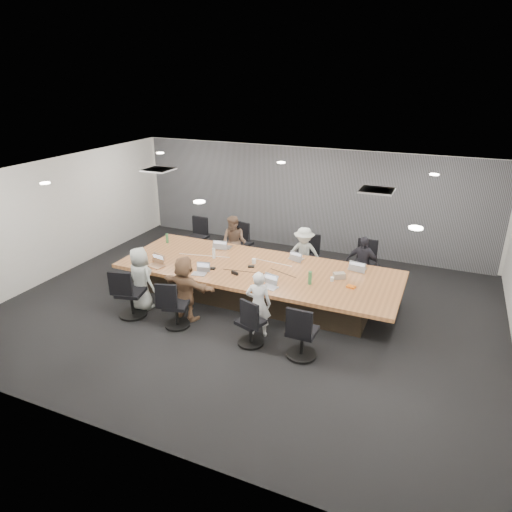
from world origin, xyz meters
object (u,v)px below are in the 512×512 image
at_px(chair_5, 176,309).
at_px(laptop_6, 269,287).
at_px(chair_3, 364,267).
at_px(laptop_1, 224,247).
at_px(chair_6, 251,326).
at_px(person_2, 304,254).
at_px(conference_table, 258,282).
at_px(chair_4, 131,296).
at_px(person_1, 234,243).
at_px(laptop_4, 156,266).
at_px(bottle_clear, 214,253).
at_px(person_6, 258,304).
at_px(stapler, 235,273).
at_px(chair_7, 302,335).
at_px(laptop_2, 296,259).
at_px(bottle_green_right, 310,278).
at_px(chair_1, 240,247).
at_px(chair_2, 308,260).
at_px(canvas_bag, 339,276).
at_px(laptop_5, 199,274).
at_px(snack_packet, 351,287).
at_px(bottle_green_left, 167,238).
at_px(mug_brown, 143,254).
at_px(person_5, 185,288).
at_px(person_3, 362,264).
at_px(person_4, 141,279).

relative_size(chair_5, laptop_6, 2.49).
height_order(chair_3, laptop_1, chair_3).
relative_size(chair_6, person_2, 0.58).
bearing_deg(conference_table, chair_4, -140.34).
bearing_deg(laptop_6, person_1, 142.31).
relative_size(laptop_4, bottle_clear, 1.52).
distance_m(person_1, person_6, 3.25).
bearing_deg(stapler, chair_7, -13.23).
distance_m(laptop_2, bottle_clear, 1.85).
bearing_deg(person_6, bottle_green_right, -137.96).
distance_m(chair_1, chair_3, 3.19).
bearing_deg(chair_2, laptop_1, 19.39).
bearing_deg(stapler, chair_5, -100.57).
bearing_deg(chair_1, laptop_6, 140.02).
height_order(chair_3, person_1, person_1).
bearing_deg(person_1, canvas_bag, -21.59).
distance_m(chair_7, bottle_clear, 3.28).
xyz_separation_m(bottle_green_right, bottle_clear, (-2.39, 0.44, -0.02)).
xyz_separation_m(chair_7, laptop_4, (-3.62, 0.90, 0.33)).
height_order(chair_3, bottle_green_right, bottle_green_right).
bearing_deg(laptop_4, laptop_5, 13.42).
height_order(chair_5, person_6, person_6).
bearing_deg(person_6, chair_6, 75.15).
bearing_deg(chair_7, laptop_5, 161.08).
bearing_deg(chair_3, person_6, 66.24).
distance_m(bottle_clear, canvas_bag, 2.86).
xyz_separation_m(person_2, snack_packet, (1.45, -1.52, 0.10)).
xyz_separation_m(bottle_green_left, mug_brown, (0.00, -0.97, -0.06)).
xyz_separation_m(chair_6, laptop_2, (0.00, 2.50, 0.37)).
xyz_separation_m(conference_table, bottle_green_left, (-2.65, 0.53, 0.46)).
height_order(person_1, laptop_4, person_1).
bearing_deg(laptop_4, person_6, 1.66).
relative_size(person_5, mug_brown, 11.83).
bearing_deg(chair_4, bottle_green_right, 8.75).
bearing_deg(chair_2, chair_1, -6.96).
height_order(chair_5, bottle_clear, bottle_clear).
xyz_separation_m(person_3, laptop_4, (-4.02, -2.15, 0.10)).
height_order(chair_3, chair_7, chair_3).
xyz_separation_m(person_3, mug_brown, (-4.62, -1.79, 0.15)).
bearing_deg(snack_packet, person_3, 92.94).
bearing_deg(person_3, laptop_6, -115.46).
relative_size(person_3, bottle_clear, 5.54).
bearing_deg(snack_packet, person_2, 133.77).
bearing_deg(laptop_5, person_6, -29.43).
bearing_deg(person_2, bottle_green_right, -77.90).
xyz_separation_m(laptop_5, bottle_green_right, (2.24, 0.47, 0.12)).
relative_size(chair_3, chair_7, 1.02).
xyz_separation_m(person_4, bottle_green_right, (3.31, 1.02, 0.20)).
relative_size(chair_4, person_1, 0.64).
xyz_separation_m(laptop_1, stapler, (0.92, -1.31, 0.02)).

